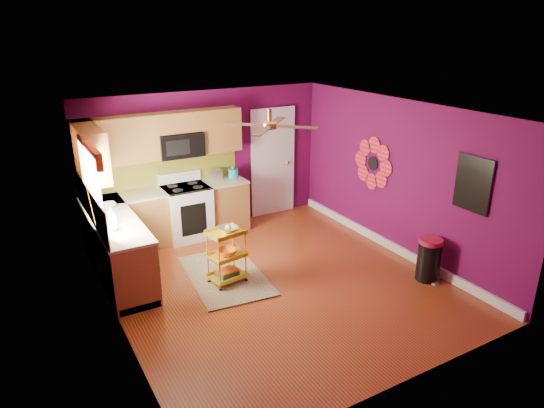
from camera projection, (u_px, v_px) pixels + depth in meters
ground at (277, 282)px, 7.12m from camera, size 5.00×5.00×0.00m
room_envelope at (279, 175)px, 6.56m from camera, size 4.54×5.04×2.52m
lower_cabinets at (148, 230)px, 7.82m from camera, size 2.81×2.31×0.94m
electric_range at (187, 212)px, 8.46m from camera, size 0.76×0.66×1.13m
upper_cabinetry at (140, 142)px, 7.68m from camera, size 2.80×2.30×1.26m
left_window at (90, 172)px, 6.34m from camera, size 0.08×1.35×1.08m
panel_door at (273, 163)px, 9.40m from camera, size 0.95×0.11×2.15m
right_wall_art at (414, 172)px, 7.38m from camera, size 0.04×2.74×1.04m
ceiling_fan at (270, 125)px, 6.48m from camera, size 1.01×1.01×0.26m
shag_rug at (225, 275)px, 7.28m from camera, size 1.22×1.81×0.02m
rolling_cart at (227, 254)px, 6.95m from camera, size 0.55×0.44×0.90m
trash_can at (429, 259)px, 7.09m from camera, size 0.41×0.41×0.65m
teal_kettle at (233, 173)px, 8.78m from camera, size 0.18×0.18×0.21m
toaster at (215, 175)px, 8.67m from camera, size 0.22×0.15×0.18m
soap_bottle_a at (112, 217)px, 6.74m from camera, size 0.09×0.09×0.20m
soap_bottle_b at (111, 213)px, 6.93m from camera, size 0.13×0.13×0.17m
counter_dish at (108, 205)px, 7.38m from camera, size 0.23×0.23×0.06m
counter_cup at (114, 227)px, 6.52m from camera, size 0.14×0.14×0.11m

